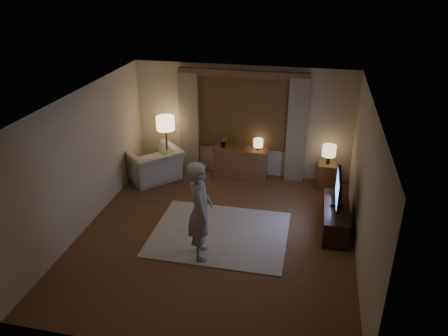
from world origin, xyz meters
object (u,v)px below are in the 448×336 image
(sideboard, at_px, (240,164))
(tv_stand, at_px, (335,218))
(side_table, at_px, (326,175))
(person, at_px, (200,211))
(armchair, at_px, (154,165))

(sideboard, relative_size, tv_stand, 0.86)
(side_table, xyz_separation_m, person, (-2.10, -3.09, 0.62))
(tv_stand, bearing_deg, sideboard, 139.76)
(side_table, distance_m, tv_stand, 1.77)
(sideboard, height_order, armchair, armchair)
(armchair, distance_m, person, 3.22)
(armchair, xyz_separation_m, person, (1.81, -2.61, 0.53))
(armchair, height_order, person, person)
(armchair, bearing_deg, person, 77.89)
(tv_stand, relative_size, person, 0.79)
(person, bearing_deg, side_table, -51.89)
(tv_stand, xyz_separation_m, person, (-2.27, -1.32, 0.65))
(sideboard, height_order, person, person)
(armchair, relative_size, side_table, 2.06)
(armchair, height_order, tv_stand, armchair)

